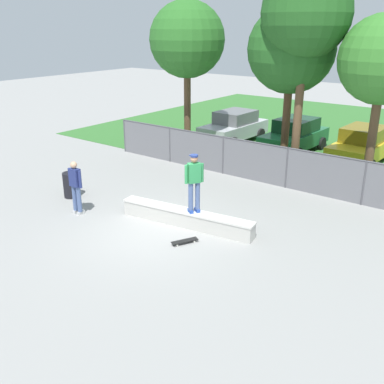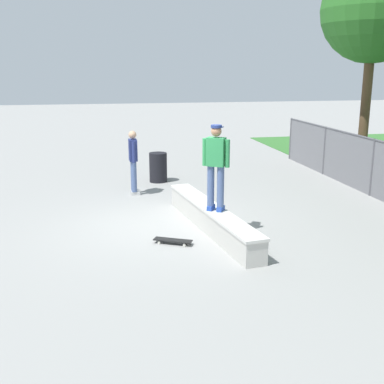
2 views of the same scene
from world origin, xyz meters
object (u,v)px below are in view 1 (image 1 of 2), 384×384
at_px(skateboarder, 194,181).
at_px(car_green, 295,135).
at_px(concrete_ledge, 186,218).
at_px(car_silver, 234,126).
at_px(tree_near_left, 187,40).
at_px(tree_far, 383,61).
at_px(tree_mid, 306,15).
at_px(trash_bin, 71,185).
at_px(bystander, 76,185).
at_px(skateboard, 185,241).
at_px(tree_near_right, 291,50).
at_px(car_yellow, 362,145).

bearing_deg(skateboarder, car_green, 97.93).
relative_size(concrete_ledge, car_silver, 1.07).
relative_size(skateboarder, car_green, 0.43).
distance_m(tree_near_left, tree_far, 8.59).
xyz_separation_m(concrete_ledge, tree_mid, (0.82, 5.96, 6.02)).
relative_size(skateboarder, tree_far, 0.29).
relative_size(tree_mid, trash_bin, 8.61).
distance_m(tree_far, bystander, 11.15).
relative_size(concrete_ledge, skateboard, 5.66).
relative_size(concrete_ledge, tree_mid, 0.57).
distance_m(tree_mid, trash_bin, 10.44).
height_order(tree_near_right, car_green, tree_near_right).
distance_m(tree_near_right, car_silver, 7.10).
bearing_deg(car_yellow, bystander, -115.93).
height_order(tree_far, trash_bin, tree_far).
xyz_separation_m(tree_far, car_yellow, (-1.40, 3.88, -3.97)).
distance_m(tree_far, car_silver, 9.81).
distance_m(tree_near_right, tree_mid, 1.64).
bearing_deg(car_green, skateboarder, -82.07).
distance_m(concrete_ledge, tree_near_left, 9.66).
relative_size(concrete_ledge, trash_bin, 4.91).
bearing_deg(skateboarder, tree_mid, 85.00).
bearing_deg(car_silver, car_yellow, 1.13).
height_order(concrete_ledge, skateboard, concrete_ledge).
distance_m(concrete_ledge, tree_mid, 8.51).
xyz_separation_m(skateboarder, skateboard, (0.41, -1.00, -1.49)).
bearing_deg(tree_far, car_silver, 155.29).
relative_size(skateboarder, tree_mid, 0.23).
xyz_separation_m(car_silver, car_yellow, (6.75, 0.13, 0.00)).
bearing_deg(trash_bin, tree_near_right, 55.57).
distance_m(tree_far, car_green, 7.24).
bearing_deg(tree_mid, concrete_ledge, -97.80).
bearing_deg(concrete_ledge, skateboarder, 3.64).
bearing_deg(bystander, car_yellow, 64.07).
distance_m(skateboard, car_silver, 12.28).
xyz_separation_m(skateboard, tree_mid, (0.11, 6.93, 6.21)).
xyz_separation_m(concrete_ledge, car_green, (-1.11, 10.16, 0.57)).
xyz_separation_m(skateboard, car_green, (-1.82, 11.13, 0.77)).
height_order(skateboarder, trash_bin, skateboarder).
distance_m(skateboarder, tree_far, 7.81).
height_order(skateboarder, tree_mid, tree_mid).
xyz_separation_m(tree_mid, car_green, (-1.93, 4.20, -5.45)).
height_order(concrete_ledge, car_yellow, car_yellow).
bearing_deg(concrete_ledge, tree_far, 60.57).
xyz_separation_m(concrete_ledge, bystander, (-3.49, -1.42, 0.74)).
relative_size(concrete_ledge, tree_near_left, 0.65).
height_order(concrete_ledge, tree_near_left, tree_near_left).
bearing_deg(skateboard, car_yellow, 82.58).
bearing_deg(tree_mid, tree_far, 7.58).
xyz_separation_m(tree_near_left, bystander, (1.52, -7.97, -4.30)).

